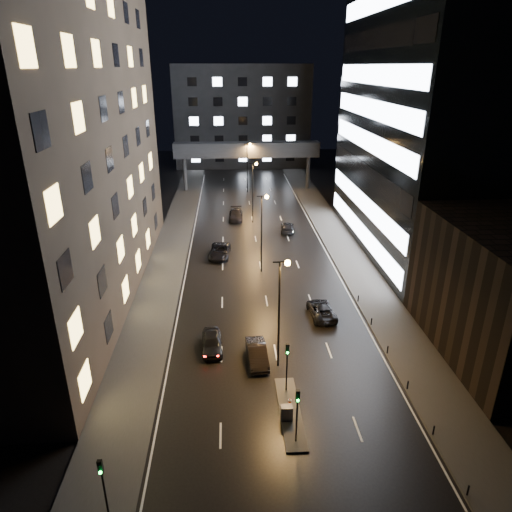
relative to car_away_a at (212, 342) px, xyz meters
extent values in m
plane|color=black|center=(5.89, 29.17, -0.79)|extent=(160.00, 160.00, 0.00)
cube|color=#383533|center=(-6.61, 24.17, -0.71)|extent=(5.00, 110.00, 0.15)
cube|color=#383533|center=(18.39, 24.17, -0.71)|extent=(5.00, 110.00, 0.15)
cube|color=#2D2319|center=(-16.61, 13.17, 19.21)|extent=(15.00, 48.00, 40.00)
cube|color=black|center=(25.89, -1.83, 5.21)|extent=(10.00, 18.00, 12.00)
cube|color=black|center=(30.89, 25.17, 21.71)|extent=(20.00, 36.00, 45.00)
cube|color=#333335|center=(5.89, 87.17, 11.71)|extent=(34.00, 14.00, 25.00)
cube|color=#333335|center=(5.89, 59.17, 7.71)|extent=(30.00, 3.00, 3.00)
cylinder|color=#333335|center=(-7.11, 59.17, 2.71)|extent=(0.80, 0.80, 7.00)
cylinder|color=#333335|center=(18.89, 59.17, 2.71)|extent=(0.80, 0.80, 7.00)
cube|color=#383533|center=(6.19, -8.83, -0.71)|extent=(1.60, 8.00, 0.15)
cylinder|color=black|center=(6.19, -6.33, 1.11)|extent=(0.12, 0.12, 3.50)
cube|color=black|center=(6.19, -6.33, 3.31)|extent=(0.28, 0.22, 0.90)
sphere|color=#0CFF33|center=(6.19, -6.47, 3.03)|extent=(0.18, 0.18, 0.18)
cylinder|color=black|center=(6.19, -11.83, 1.11)|extent=(0.12, 0.12, 3.50)
cube|color=black|center=(6.19, -11.83, 3.31)|extent=(0.28, 0.22, 0.90)
sphere|color=#0CFF33|center=(6.19, -11.97, 3.03)|extent=(0.18, 0.18, 0.18)
cylinder|color=black|center=(-5.61, -16.83, 0.96)|extent=(0.12, 0.12, 3.50)
cube|color=black|center=(-5.61, -16.83, 3.16)|extent=(0.28, 0.22, 0.90)
sphere|color=#0CFF33|center=(-5.61, -16.97, 2.88)|extent=(0.18, 0.18, 0.18)
cylinder|color=black|center=(16.09, -16.83, -0.34)|extent=(0.12, 0.12, 0.90)
cylinder|color=black|center=(16.09, -11.83, -0.34)|extent=(0.12, 0.12, 0.90)
cylinder|color=black|center=(16.09, -6.83, -0.34)|extent=(0.12, 0.12, 0.90)
cylinder|color=black|center=(16.09, -1.83, -0.34)|extent=(0.12, 0.12, 0.90)
cylinder|color=black|center=(16.09, 3.17, -0.34)|extent=(0.12, 0.12, 0.90)
cylinder|color=black|center=(16.09, 8.17, -0.34)|extent=(0.12, 0.12, 0.90)
cylinder|color=black|center=(5.89, -2.83, 4.21)|extent=(0.18, 0.18, 10.00)
cylinder|color=black|center=(5.89, -2.83, 9.21)|extent=(1.20, 0.12, 0.12)
sphere|color=#FF9E38|center=(6.49, -2.83, 9.11)|extent=(0.50, 0.50, 0.50)
cylinder|color=black|center=(5.89, 17.17, 4.21)|extent=(0.18, 0.18, 10.00)
cylinder|color=black|center=(5.89, 17.17, 9.21)|extent=(1.20, 0.12, 0.12)
sphere|color=#FF9E38|center=(6.49, 17.17, 9.11)|extent=(0.50, 0.50, 0.50)
cylinder|color=black|center=(5.89, 37.17, 4.21)|extent=(0.18, 0.18, 10.00)
cylinder|color=black|center=(5.89, 37.17, 9.21)|extent=(1.20, 0.12, 0.12)
sphere|color=#FF9E38|center=(6.49, 37.17, 9.11)|extent=(0.50, 0.50, 0.50)
cylinder|color=black|center=(5.89, 57.17, 4.21)|extent=(0.18, 0.18, 10.00)
cylinder|color=black|center=(5.89, 57.17, 9.21)|extent=(1.20, 0.12, 0.12)
sphere|color=#FF9E38|center=(6.49, 57.17, 9.11)|extent=(0.50, 0.50, 0.50)
imported|color=black|center=(0.00, 0.00, 0.00)|extent=(2.15, 4.72, 1.57)
imported|color=black|center=(4.09, -2.04, 0.00)|extent=(1.96, 4.85, 1.57)
imported|color=black|center=(0.47, 22.49, 0.02)|extent=(3.22, 6.05, 1.62)
imported|color=black|center=(3.09, 39.05, 0.03)|extent=(2.49, 5.72, 1.64)
imported|color=black|center=(11.39, 5.52, -0.06)|extent=(2.72, 5.34, 1.44)
imported|color=black|center=(11.13, 32.20, -0.05)|extent=(2.65, 5.29, 1.48)
cube|color=#4B4B4E|center=(5.79, -9.69, -0.03)|extent=(0.87, 0.57, 1.22)
cone|color=#FE380D|center=(6.29, -7.83, -0.51)|extent=(0.37, 0.37, 0.54)
camera|label=1|loc=(1.86, -36.17, 23.76)|focal=32.00mm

